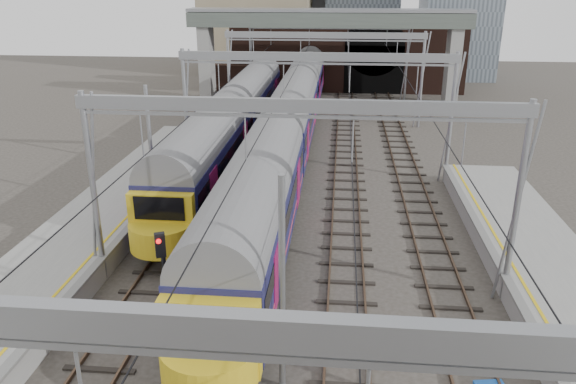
# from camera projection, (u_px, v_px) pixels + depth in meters

# --- Properties ---
(tracks) EXTENTS (14.40, 80.00, 0.22)m
(tracks) POSITION_uv_depth(u_px,v_px,m) (308.00, 220.00, 29.57)
(tracks) COLOR #4C3828
(tracks) RESTS_ON ground
(overhead_line) EXTENTS (16.80, 80.00, 8.00)m
(overhead_line) POSITION_uv_depth(u_px,v_px,m) (316.00, 76.00, 33.30)
(overhead_line) COLOR gray
(overhead_line) RESTS_ON ground
(retaining_wall) EXTENTS (28.00, 2.75, 9.00)m
(retaining_wall) POSITION_uv_depth(u_px,v_px,m) (342.00, 53.00, 62.31)
(retaining_wall) COLOR black
(retaining_wall) RESTS_ON ground
(overbridge) EXTENTS (28.00, 3.00, 9.25)m
(overbridge) POSITION_uv_depth(u_px,v_px,m) (328.00, 30.00, 55.88)
(overbridge) COLOR gray
(overbridge) RESTS_ON ground
(train_main) EXTENTS (3.03, 70.05, 5.14)m
(train_main) POSITION_uv_depth(u_px,v_px,m) (300.00, 95.00, 48.38)
(train_main) COLOR black
(train_main) RESTS_ON ground
(train_second) EXTENTS (2.96, 34.18, 5.03)m
(train_second) POSITION_uv_depth(u_px,v_px,m) (234.00, 120.00, 39.74)
(train_second) COLOR black
(train_second) RESTS_ON ground
(signal_near_left) EXTENTS (0.36, 0.46, 4.51)m
(signal_near_left) POSITION_uv_depth(u_px,v_px,m) (164.00, 278.00, 18.10)
(signal_near_left) COLOR black
(signal_near_left) RESTS_ON ground
(equip_cover_b) EXTENTS (0.92, 0.79, 0.09)m
(equip_cover_b) POSITION_uv_depth(u_px,v_px,m) (294.00, 340.00, 19.67)
(equip_cover_b) COLOR blue
(equip_cover_b) RESTS_ON ground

